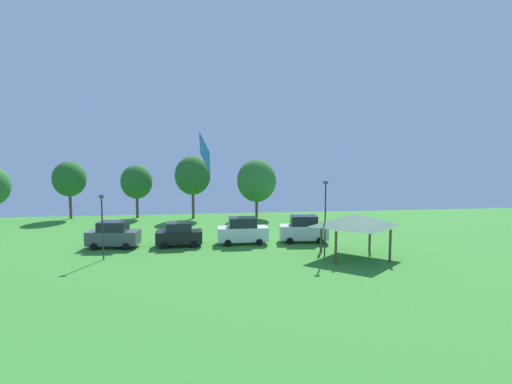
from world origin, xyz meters
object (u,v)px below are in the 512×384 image
treeline_tree_1 (69,179)px  park_pavilion (354,220)px  kite_flying_5 (205,152)px  parked_car_rightmost_in_row (304,229)px  parked_car_second_from_left (179,234)px  treeline_tree_4 (257,181)px  treeline_tree_2 (137,182)px  treeline_tree_3 (193,176)px  parked_car_leftmost (113,235)px  light_post_0 (325,214)px  light_post_1 (102,223)px  parked_car_third_from_left (243,231)px

treeline_tree_1 → park_pavilion: bearing=-38.3°
kite_flying_5 → parked_car_rightmost_in_row: (9.37, 19.18, -7.30)m
parked_car_second_from_left → parked_car_rightmost_in_row: (11.79, 0.25, 0.16)m
kite_flying_5 → park_pavilion: size_ratio=0.32×
kite_flying_5 → treeline_tree_4: size_ratio=0.23×
treeline_tree_2 → treeline_tree_3: treeline_tree_3 is taller
parked_car_rightmost_in_row → treeline_tree_2: bearing=142.4°
parked_car_leftmost → treeline_tree_1: treeline_tree_1 is taller
light_post_0 → parked_car_second_from_left: bearing=156.6°
light_post_0 → treeline_tree_3: treeline_tree_3 is taller
treeline_tree_2 → park_pavilion: bearing=-47.6°
parked_car_leftmost → treeline_tree_1: size_ratio=0.63×
parked_car_leftmost → treeline_tree_2: treeline_tree_2 is taller
light_post_0 → treeline_tree_1: treeline_tree_1 is taller
parked_car_leftmost → light_post_1: 4.55m
parked_car_rightmost_in_row → light_post_0: 6.01m
treeline_tree_2 → parked_car_rightmost_in_row: bearing=-43.4°
parked_car_third_from_left → treeline_tree_1: treeline_tree_1 is taller
parked_car_leftmost → parked_car_second_from_left: 5.90m
parked_car_second_from_left → kite_flying_5: bearing=-84.6°
treeline_tree_1 → treeline_tree_2: size_ratio=1.07×
park_pavilion → treeline_tree_3: bearing=122.4°
parked_car_leftmost → park_pavilion: bearing=-9.3°
kite_flying_5 → light_post_1: size_ratio=0.34×
parked_car_third_from_left → park_pavilion: (8.70, -5.84, 1.83)m
parked_car_second_from_left → parked_car_third_from_left: (5.90, 0.24, 0.14)m
parked_car_leftmost → parked_car_third_from_left: 11.79m
park_pavilion → treeline_tree_2: (-21.21, 23.23, 1.72)m
parked_car_leftmost → light_post_0: light_post_0 is taller
parked_car_rightmost_in_row → treeline_tree_3: 19.79m
kite_flying_5 → treeline_tree_4: kite_flying_5 is taller
treeline_tree_4 → treeline_tree_2: bearing=172.3°
parked_car_rightmost_in_row → kite_flying_5: bearing=-110.2°
treeline_tree_2 → light_post_1: bearing=-87.8°
parked_car_leftmost → light_post_0: 19.07m
parked_car_third_from_left → treeline_tree_4: bearing=77.6°
parked_car_second_from_left → light_post_1: (-5.77, -3.97, 1.91)m
kite_flying_5 → treeline_tree_4: (6.77, 34.42, -3.58)m
kite_flying_5 → light_post_0: size_ratio=0.29×
parked_car_rightmost_in_row → treeline_tree_3: treeline_tree_3 is taller
parked_car_second_from_left → treeline_tree_4: 18.43m
parked_car_leftmost → treeline_tree_4: bearing=51.8°
parked_car_third_from_left → light_post_1: 12.53m
parked_car_second_from_left → treeline_tree_1: 23.86m
parked_car_third_from_left → light_post_1: (-11.67, -4.21, 1.77)m
park_pavilion → light_post_0: (-2.39, 0.31, 0.48)m
parked_car_rightmost_in_row → treeline_tree_1: bearing=152.6°
kite_flying_5 → parked_car_second_from_left: kite_flying_5 is taller
park_pavilion → treeline_tree_4: size_ratio=0.73×
treeline_tree_3 → treeline_tree_4: (8.38, -0.62, -0.69)m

